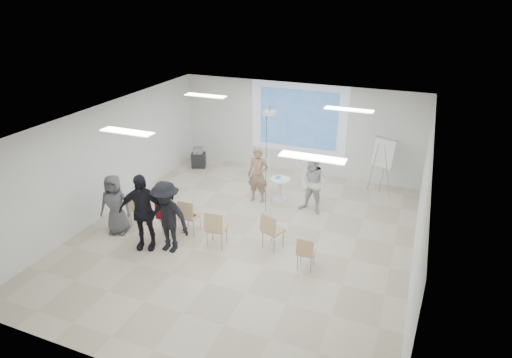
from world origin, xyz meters
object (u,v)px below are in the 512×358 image
at_px(chair_left_inner, 188,214).
at_px(chair_far_left, 137,205).
at_px(player_right, 313,181).
at_px(laptop, 190,214).
at_px(chair_right_inner, 271,229).
at_px(audience_mid, 166,213).
at_px(pedestal_table, 280,188).
at_px(chair_center, 215,226).
at_px(chair_left_mid, 169,217).
at_px(player_left, 258,171).
at_px(flipchart_easel, 384,153).
at_px(audience_left, 142,207).
at_px(audience_outer, 115,201).
at_px(av_cart, 199,158).
at_px(chair_right_far, 306,251).

bearing_deg(chair_left_inner, chair_far_left, -176.57).
distance_m(player_right, laptop, 3.41).
bearing_deg(chair_right_inner, audience_mid, -137.60).
relative_size(pedestal_table, player_right, 0.37).
distance_m(chair_center, chair_right_inner, 1.32).
distance_m(pedestal_table, chair_left_mid, 3.47).
relative_size(chair_center, chair_right_inner, 1.04).
relative_size(player_left, chair_center, 1.93).
bearing_deg(audience_mid, chair_center, 31.10).
bearing_deg(flipchart_easel, chair_left_inner, -112.44).
xyz_separation_m(player_right, chair_left_mid, (-3.05, -2.48, -0.46)).
distance_m(audience_left, audience_outer, 1.12).
bearing_deg(laptop, chair_far_left, 7.34).
distance_m(chair_left_mid, flipchart_easel, 6.45).
bearing_deg(player_right, chair_far_left, -136.28).
relative_size(laptop, audience_outer, 0.20).
distance_m(flipchart_easel, av_cart, 6.17).
height_order(pedestal_table, player_right, player_right).
distance_m(chair_right_inner, audience_left, 3.06).
distance_m(chair_right_inner, chair_right_far, 1.09).
distance_m(chair_left_inner, chair_center, 0.97).
xyz_separation_m(pedestal_table, chair_left_mid, (-1.98, -2.84, 0.10)).
distance_m(player_right, chair_far_left, 4.72).
distance_m(player_left, flipchart_easel, 3.75).
bearing_deg(chair_far_left, audience_mid, -51.65).
bearing_deg(chair_right_inner, chair_right_far, -6.91).
bearing_deg(player_right, flipchart_easel, 64.42).
bearing_deg(pedestal_table, chair_right_inner, -75.91).
relative_size(chair_center, audience_left, 0.44).
height_order(chair_right_far, audience_outer, audience_outer).
bearing_deg(player_right, pedestal_table, 174.67).
bearing_deg(audience_left, player_left, 46.21).
height_order(chair_far_left, laptop, chair_far_left).
xyz_separation_m(player_left, chair_far_left, (-2.42, -2.43, -0.38)).
distance_m(player_left, laptop, 2.47).
relative_size(chair_right_inner, chair_right_far, 1.16).
distance_m(player_right, chair_left_mid, 3.95).
bearing_deg(chair_center, audience_mid, -158.62).
bearing_deg(laptop, av_cart, -64.11).
relative_size(audience_outer, flipchart_easel, 0.99).
bearing_deg(player_right, av_cart, 172.84).
distance_m(pedestal_table, player_right, 1.26).
distance_m(pedestal_table, chair_far_left, 4.06).
bearing_deg(chair_left_inner, chair_right_far, -7.19).
bearing_deg(chair_left_inner, laptop, 89.94).
distance_m(player_left, chair_right_far, 3.52).
bearing_deg(audience_left, chair_center, 3.51).
xyz_separation_m(pedestal_table, audience_mid, (-1.59, -3.47, 0.62)).
distance_m(player_left, audience_left, 3.64).
bearing_deg(laptop, chair_left_mid, 35.71).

